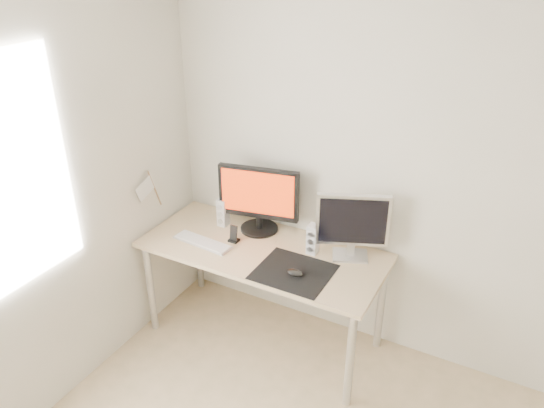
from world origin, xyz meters
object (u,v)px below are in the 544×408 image
(speaker_left, at_px, (223,212))
(second_monitor, at_px, (352,223))
(desk, at_px, (263,259))
(main_monitor, at_px, (259,197))
(keyboard, at_px, (203,242))
(phone_dock, at_px, (234,237))
(speaker_right, at_px, (313,239))
(mouse, at_px, (295,273))

(speaker_left, bearing_deg, second_monitor, 2.02)
(desk, relative_size, main_monitor, 2.92)
(desk, distance_m, speaker_left, 0.46)
(keyboard, distance_m, phone_dock, 0.21)
(speaker_right, distance_m, keyboard, 0.74)
(desk, xyz_separation_m, phone_dock, (-0.22, -0.01, 0.11))
(second_monitor, xyz_separation_m, keyboard, (-0.92, -0.31, -0.23))
(mouse, relative_size, speaker_left, 0.50)
(main_monitor, bearing_deg, speaker_left, -168.29)
(keyboard, height_order, phone_dock, phone_dock)
(second_monitor, height_order, speaker_left, second_monitor)
(speaker_right, bearing_deg, desk, -160.08)
(desk, xyz_separation_m, second_monitor, (0.53, 0.18, 0.32))
(mouse, relative_size, desk, 0.06)
(main_monitor, xyz_separation_m, speaker_left, (-0.26, -0.05, -0.15))
(speaker_left, distance_m, keyboard, 0.29)
(main_monitor, bearing_deg, keyboard, -126.90)
(second_monitor, bearing_deg, speaker_right, -163.18)
(second_monitor, xyz_separation_m, speaker_left, (-0.93, -0.03, -0.14))
(second_monitor, distance_m, phone_dock, 0.80)
(desk, distance_m, phone_dock, 0.24)
(second_monitor, bearing_deg, desk, -161.40)
(mouse, bearing_deg, speaker_right, 92.28)
(mouse, height_order, phone_dock, phone_dock)
(second_monitor, height_order, phone_dock, second_monitor)
(mouse, distance_m, desk, 0.37)
(second_monitor, bearing_deg, main_monitor, 178.28)
(second_monitor, xyz_separation_m, speaker_right, (-0.23, -0.07, -0.14))
(desk, height_order, main_monitor, main_monitor)
(mouse, height_order, speaker_left, speaker_left)
(main_monitor, distance_m, phone_dock, 0.31)
(mouse, relative_size, keyboard, 0.24)
(phone_dock, bearing_deg, speaker_left, 139.47)
(main_monitor, distance_m, second_monitor, 0.67)
(speaker_right, height_order, keyboard, speaker_right)
(mouse, xyz_separation_m, speaker_right, (-0.01, 0.28, 0.08))
(mouse, height_order, desk, mouse)
(desk, height_order, speaker_left, speaker_left)
(desk, relative_size, phone_dock, 13.56)
(desk, xyz_separation_m, main_monitor, (-0.14, 0.20, 0.33))
(mouse, xyz_separation_m, second_monitor, (0.22, 0.35, 0.22))
(mouse, relative_size, main_monitor, 0.18)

